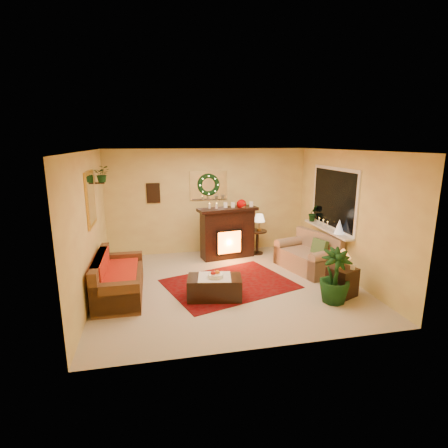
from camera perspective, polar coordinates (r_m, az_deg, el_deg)
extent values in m
plane|color=beige|center=(7.02, 0.60, -9.82)|extent=(5.00, 5.00, 0.00)
plane|color=white|center=(6.46, 0.65, 11.90)|extent=(5.00, 5.00, 0.00)
plane|color=#EFD88C|center=(8.79, -2.56, 3.73)|extent=(5.00, 5.00, 0.00)
plane|color=#EFD88C|center=(4.53, 6.82, -5.54)|extent=(5.00, 5.00, 0.00)
plane|color=#EFD88C|center=(6.57, -21.20, -0.44)|extent=(4.50, 4.50, 0.00)
plane|color=#EFD88C|center=(7.56, 19.47, 1.41)|extent=(4.50, 4.50, 0.00)
cube|color=maroon|center=(7.04, 0.88, -9.72)|extent=(2.78, 2.40, 0.01)
cube|color=brown|center=(6.69, -16.74, -7.65)|extent=(0.79, 1.79, 0.77)
cube|color=red|center=(6.81, -17.30, -7.10)|extent=(0.78, 1.26, 0.02)
cube|color=black|center=(8.45, 0.56, -1.86)|extent=(1.32, 0.61, 1.16)
sphere|color=#B50000|center=(8.38, 2.88, 3.25)|extent=(0.23, 0.23, 0.23)
cylinder|color=white|center=(8.21, -2.39, 2.77)|extent=(0.06, 0.06, 0.17)
cylinder|color=silver|center=(8.18, -1.23, 2.74)|extent=(0.06, 0.06, 0.18)
cube|color=white|center=(8.72, -2.56, 6.31)|extent=(0.92, 0.02, 0.72)
torus|color=#194719|center=(8.68, -2.52, 6.41)|extent=(0.55, 0.11, 0.55)
cube|color=#381E11|center=(8.62, -11.47, 4.97)|extent=(0.32, 0.03, 0.48)
cube|color=gold|center=(6.77, -20.96, 3.86)|extent=(0.03, 0.84, 1.00)
imported|color=#194719|center=(7.46, -19.17, 6.50)|extent=(0.33, 0.28, 0.36)
cube|color=#94775D|center=(7.88, 13.45, -4.33)|extent=(1.15, 1.55, 0.80)
cube|color=white|center=(7.98, 17.48, 3.97)|extent=(0.03, 1.86, 1.36)
cube|color=black|center=(7.97, 17.39, 3.97)|extent=(0.02, 1.70, 1.22)
cube|color=white|center=(8.06, 16.50, -0.82)|extent=(0.22, 1.86, 0.04)
cone|color=white|center=(7.62, 18.30, -0.42)|extent=(0.20, 0.20, 0.30)
imported|color=#1E5F17|center=(8.65, 14.33, 1.72)|extent=(0.28, 0.23, 0.51)
cylinder|color=#392213|center=(8.80, 5.46, -2.82)|extent=(0.61, 0.61, 0.61)
cone|color=beige|center=(8.64, 5.78, 0.67)|extent=(0.28, 0.28, 0.43)
cube|color=black|center=(6.81, 18.70, -8.86)|extent=(0.57, 0.57, 0.53)
cone|color=orange|center=(6.65, 18.84, -5.07)|extent=(0.28, 0.28, 0.41)
cube|color=#411911|center=(6.37, -1.55, -10.29)|extent=(1.04, 0.69, 0.40)
cylinder|color=beige|center=(6.25, -1.42, -8.39)|extent=(0.27, 0.27, 0.06)
imported|color=#1D3D1D|center=(6.43, 17.64, -8.38)|extent=(1.62, 1.62, 2.89)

